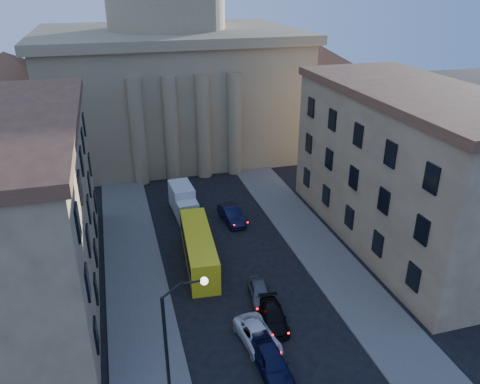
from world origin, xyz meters
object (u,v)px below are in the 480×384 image
Objects in this scene: city_bus at (199,247)px; box_truck at (183,202)px; street_lamp at (175,336)px; car_left_near at (272,362)px.

box_truck is at bearing 92.71° from city_bus.
street_lamp is 25.50m from box_truck.
street_lamp is 15.91m from city_bus.
street_lamp is at bearing -101.17° from city_bus.
city_bus is at bearing -94.96° from box_truck.
city_bus is 1.84× the size of box_truck.
street_lamp is 7.69m from car_left_near.
street_lamp is at bearing -103.43° from box_truck.
city_bus is at bearing 96.82° from car_left_near.
city_bus is (-1.97, 13.97, 0.78)m from car_left_near.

